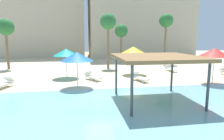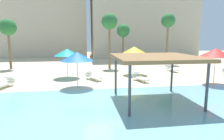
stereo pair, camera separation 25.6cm
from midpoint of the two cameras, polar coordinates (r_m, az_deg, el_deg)
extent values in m
plane|color=beige|center=(12.70, -1.72, -7.33)|extent=(80.00, 80.00, 0.00)
cube|color=#7AB7C1|center=(7.86, 3.02, -18.05)|extent=(44.00, 13.50, 0.04)
cylinder|color=#42474C|center=(12.70, 1.65, -1.60)|extent=(0.14, 0.14, 2.47)
cylinder|color=#42474C|center=(13.88, 17.43, -1.09)|extent=(0.14, 0.14, 2.47)
cylinder|color=#42474C|center=(9.04, 5.93, -6.10)|extent=(0.14, 0.14, 2.47)
cylinder|color=#42474C|center=(10.64, 26.41, -4.70)|extent=(0.14, 0.14, 2.47)
cube|color=olive|center=(11.20, 13.15, 3.56)|extent=(4.53, 4.53, 0.18)
cylinder|color=silver|center=(17.49, 27.86, -0.16)|extent=(0.06, 0.06, 2.18)
cone|color=red|center=(17.34, 28.21, 4.48)|extent=(2.43, 2.43, 0.67)
cylinder|color=silver|center=(14.66, -9.45, -1.24)|extent=(0.06, 0.06, 1.97)
cone|color=blue|center=(14.48, -9.59, 3.88)|extent=(2.38, 2.38, 0.65)
cylinder|color=silver|center=(18.55, -12.35, 0.93)|extent=(0.06, 0.06, 2.02)
cone|color=teal|center=(18.41, -12.49, 5.04)|extent=(2.36, 2.36, 0.65)
cylinder|color=silver|center=(19.86, 6.75, 1.77)|extent=(0.06, 0.06, 2.12)
cone|color=yellow|center=(19.72, 6.82, 5.78)|extent=(2.41, 2.41, 0.66)
cylinder|color=white|center=(16.87, -26.35, -3.75)|extent=(0.05, 0.05, 0.22)
cylinder|color=white|center=(17.16, -27.64, -3.64)|extent=(0.05, 0.05, 0.22)
cube|color=white|center=(16.43, -28.54, -3.67)|extent=(1.14, 1.90, 0.10)
cube|color=white|center=(16.95, -27.06, -2.24)|extent=(0.73, 0.67, 0.40)
cylinder|color=white|center=(16.43, 10.87, -3.27)|extent=(0.05, 0.05, 0.22)
cylinder|color=white|center=(16.15, 9.49, -3.44)|extent=(0.05, 0.05, 0.22)
cylinder|color=white|center=(17.58, 8.10, -2.37)|extent=(0.05, 0.05, 0.22)
cylinder|color=white|center=(17.32, 6.77, -2.52)|extent=(0.05, 0.05, 0.22)
cube|color=white|center=(16.83, 8.78, -2.35)|extent=(1.10, 1.90, 0.10)
cube|color=white|center=(17.39, 7.43, -1.03)|extent=(0.72, 0.66, 0.40)
cylinder|color=white|center=(22.74, 29.78, -0.87)|extent=(0.05, 0.05, 0.22)
cylinder|color=white|center=(22.01, 18.88, -0.44)|extent=(0.05, 0.05, 0.22)
cylinder|color=white|center=(21.77, 17.79, -0.49)|extent=(0.05, 0.05, 0.22)
cylinder|color=white|center=(23.24, 17.07, 0.14)|extent=(0.05, 0.05, 0.22)
cylinder|color=white|center=(23.01, 16.03, 0.10)|extent=(0.05, 0.05, 0.22)
cube|color=white|center=(22.48, 17.44, 0.24)|extent=(0.71, 1.83, 0.10)
cube|color=white|center=(23.08, 16.58, 1.20)|extent=(0.63, 0.54, 0.40)
cylinder|color=white|center=(16.75, -2.80, -2.87)|extent=(0.05, 0.05, 0.22)
cylinder|color=white|center=(16.49, -4.17, -3.08)|extent=(0.05, 0.05, 0.22)
cylinder|color=white|center=(17.93, -5.45, -2.10)|extent=(0.05, 0.05, 0.22)
cylinder|color=white|center=(17.68, -6.77, -2.28)|extent=(0.05, 0.05, 0.22)
cube|color=white|center=(17.17, -4.84, -2.04)|extent=(1.41, 1.86, 0.10)
cube|color=white|center=(17.74, -6.17, -0.80)|extent=(0.77, 0.74, 0.40)
cylinder|color=brown|center=(23.80, -0.41, 6.78)|extent=(0.28, 0.28, 5.20)
sphere|color=#286B33|center=(23.86, -0.42, 13.87)|extent=(1.90, 1.90, 1.90)
cylinder|color=brown|center=(28.82, 15.90, 7.31)|extent=(0.28, 0.28, 5.65)
sphere|color=#286B33|center=(28.91, 16.19, 13.61)|extent=(1.90, 1.90, 1.90)
cylinder|color=brown|center=(29.33, 3.45, 6.38)|extent=(0.28, 0.28, 4.33)
sphere|color=#286B33|center=(29.31, 3.49, 11.29)|extent=(1.90, 1.90, 1.90)
cylinder|color=brown|center=(26.08, -27.23, 5.22)|extent=(0.28, 0.28, 4.51)
sphere|color=#286B33|center=(26.08, -27.65, 10.93)|extent=(1.90, 1.90, 1.90)
cube|color=beige|center=(44.20, -18.43, 15.13)|extent=(16.27, 10.90, 17.01)
cube|color=beige|center=(42.63, 8.44, 18.64)|extent=(19.83, 11.55, 21.30)
camera|label=1|loc=(0.13, -89.49, 0.08)|focal=31.63mm
camera|label=2|loc=(0.13, 90.51, -0.08)|focal=31.63mm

